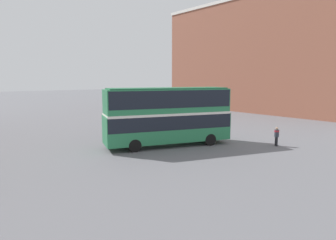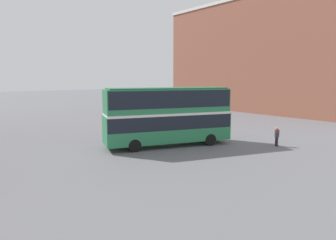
% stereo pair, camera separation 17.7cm
% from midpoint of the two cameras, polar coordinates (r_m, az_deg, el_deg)
% --- Properties ---
extents(ground_plane, '(240.00, 240.00, 0.00)m').
position_cam_midpoint_polar(ground_plane, '(25.96, 2.81, -4.28)').
color(ground_plane, slate).
extents(building_row_right, '(10.81, 35.82, 18.45)m').
position_cam_midpoint_polar(building_row_right, '(54.28, 17.47, 11.54)').
color(building_row_right, '#935642').
rests_on(building_row_right, ground_plane).
extents(double_decker_bus, '(10.52, 5.57, 4.75)m').
position_cam_midpoint_polar(double_decker_bus, '(24.20, -0.21, 1.35)').
color(double_decker_bus, '#287A4C').
rests_on(double_decker_bus, ground_plane).
extents(pedestrian_foreground, '(0.54, 0.54, 1.56)m').
position_cam_midpoint_polar(pedestrian_foreground, '(25.92, 19.80, -2.61)').
color(pedestrian_foreground, '#232328').
rests_on(pedestrian_foreground, ground_plane).
extents(parked_car_kerb_near, '(4.06, 1.90, 1.59)m').
position_cam_midpoint_polar(parked_car_kerb_near, '(38.22, -9.18, 0.80)').
color(parked_car_kerb_near, silver).
rests_on(parked_car_kerb_near, ground_plane).
extents(parked_car_kerb_far, '(4.20, 2.38, 1.57)m').
position_cam_midpoint_polar(parked_car_kerb_far, '(37.68, -0.03, 0.77)').
color(parked_car_kerb_far, navy).
rests_on(parked_car_kerb_far, ground_plane).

